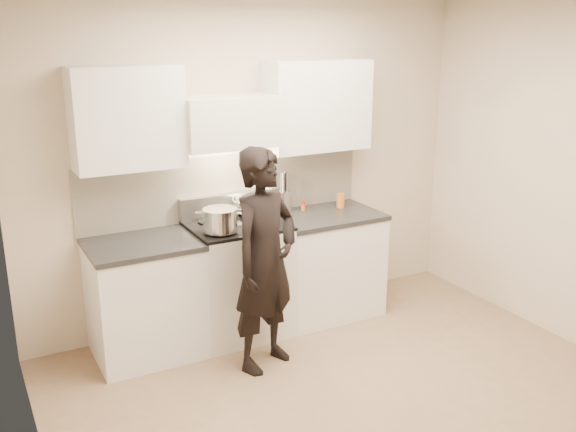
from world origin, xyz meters
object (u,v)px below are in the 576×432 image
at_px(stove, 238,278).
at_px(utensil_crock, 284,199).
at_px(counter_right, 324,263).
at_px(wok, 254,204).
at_px(person, 265,260).

bearing_deg(stove, utensil_crock, 22.49).
bearing_deg(utensil_crock, counter_right, -38.48).
height_order(stove, counter_right, stove).
xyz_separation_m(stove, counter_right, (0.83, 0.00, -0.01)).
bearing_deg(utensil_crock, wok, -159.46).
bearing_deg(stove, person, -93.81).
relative_size(counter_right, person, 0.55).
relative_size(counter_right, wok, 2.06).
distance_m(stove, utensil_crock, 0.81).
distance_m(wok, person, 0.76).
xyz_separation_m(stove, utensil_crock, (0.55, 0.23, 0.55)).
relative_size(stove, wok, 2.14).
relative_size(wok, person, 0.27).
distance_m(stove, counter_right, 0.83).
height_order(stove, utensil_crock, utensil_crock).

